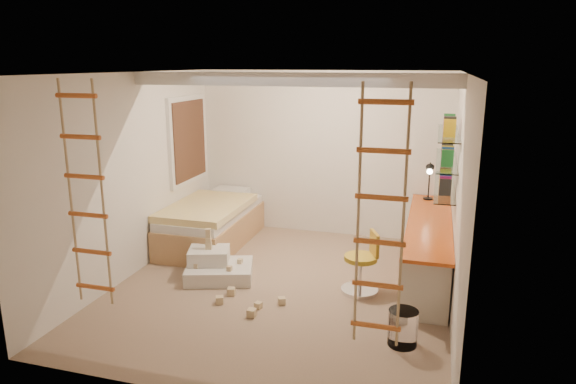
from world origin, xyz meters
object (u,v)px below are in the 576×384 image
(bed, at_px, (212,223))
(swivel_chair, at_px, (362,270))
(desk, at_px, (428,247))
(play_platform, at_px, (217,267))

(bed, bearing_deg, swivel_chair, -23.81)
(desk, xyz_separation_m, play_platform, (-2.61, -0.81, -0.26))
(swivel_chair, xyz_separation_m, play_platform, (-1.87, -0.09, -0.14))
(swivel_chair, height_order, play_platform, swivel_chair)
(bed, height_order, play_platform, bed)
(swivel_chair, bearing_deg, desk, 44.21)
(desk, xyz_separation_m, bed, (-3.20, 0.36, -0.07))
(desk, height_order, play_platform, desk)
(bed, xyz_separation_m, play_platform, (0.59, -1.17, -0.18))
(play_platform, bearing_deg, bed, 116.61)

